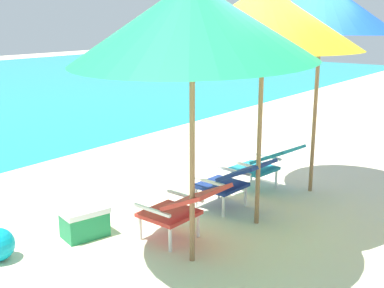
# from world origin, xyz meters

# --- Properties ---
(ground_plane) EXTENTS (40.00, 40.00, 0.00)m
(ground_plane) POSITION_xyz_m (0.00, 4.00, 0.00)
(ground_plane) COLOR beige
(lounge_chair_left) EXTENTS (0.57, 0.89, 0.68)m
(lounge_chair_left) POSITION_xyz_m (-1.00, -0.31, 0.40)
(lounge_chair_left) COLOR red
(lounge_chair_left) RESTS_ON ground_plane
(lounge_chair_center) EXTENTS (0.59, 0.91, 0.68)m
(lounge_chair_center) POSITION_xyz_m (0.06, -0.24, 0.40)
(lounge_chair_center) COLOR navy
(lounge_chair_center) RESTS_ON ground_plane
(lounge_chair_right) EXTENTS (0.63, 0.93, 0.68)m
(lounge_chair_right) POSITION_xyz_m (0.89, -0.20, 0.40)
(lounge_chair_right) COLOR teal
(lounge_chair_right) RESTS_ON ground_plane
(beach_umbrella_left) EXTENTS (2.28, 2.25, 2.61)m
(beach_umbrella_left) POSITION_xyz_m (-1.23, -0.62, 2.22)
(beach_umbrella_left) COLOR olive
(beach_umbrella_left) RESTS_ON ground_plane
(beach_umbrella_center) EXTENTS (2.86, 2.86, 2.59)m
(beach_umbrella_center) POSITION_xyz_m (-0.08, -0.66, 2.25)
(beach_umbrella_center) COLOR olive
(beach_umbrella_center) RESTS_ON ground_plane
(beach_umbrella_right) EXTENTS (2.06, 2.05, 2.71)m
(beach_umbrella_right) POSITION_xyz_m (1.28, -0.68, 2.37)
(beach_umbrella_right) COLOR olive
(beach_umbrella_right) RESTS_ON ground_plane
(cooler_box) EXTENTS (0.54, 0.43, 0.32)m
(cooler_box) POSITION_xyz_m (-1.50, 0.60, 0.16)
(cooler_box) COLOR #1E844C
(cooler_box) RESTS_ON ground_plane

